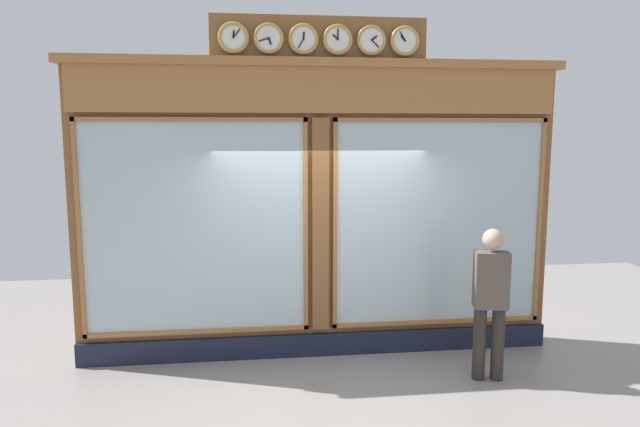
{
  "coord_description": "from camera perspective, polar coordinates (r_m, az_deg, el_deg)",
  "views": [
    {
      "loc": [
        0.84,
        6.74,
        2.73
      ],
      "look_at": [
        0.0,
        0.0,
        1.76
      ],
      "focal_mm": 32.49,
      "sensor_mm": 36.0,
      "label": 1
    }
  ],
  "objects": [
    {
      "name": "shop_facade",
      "position": [
        6.98,
        -0.13,
        0.55
      ],
      "size": [
        5.85,
        0.42,
        4.02
      ],
      "color": "brown",
      "rests_on": "ground_plane"
    },
    {
      "name": "pedestrian",
      "position": [
        6.62,
        16.44,
        -7.95
      ],
      "size": [
        0.4,
        0.28,
        1.69
      ],
      "color": "#312A24",
      "rests_on": "ground_plane"
    }
  ]
}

